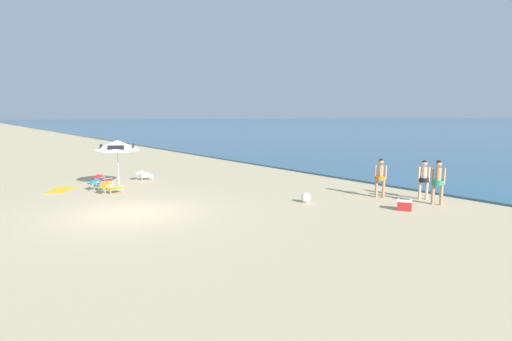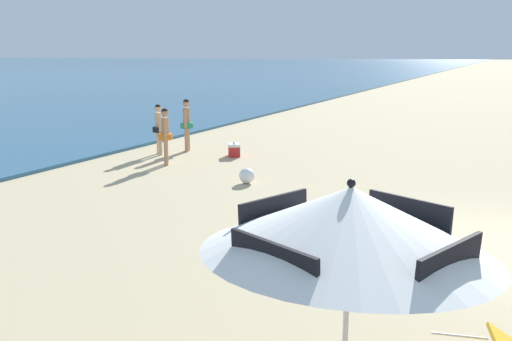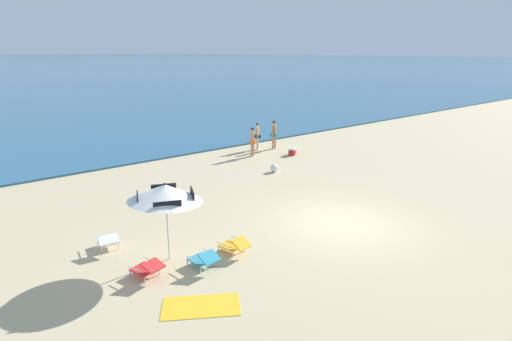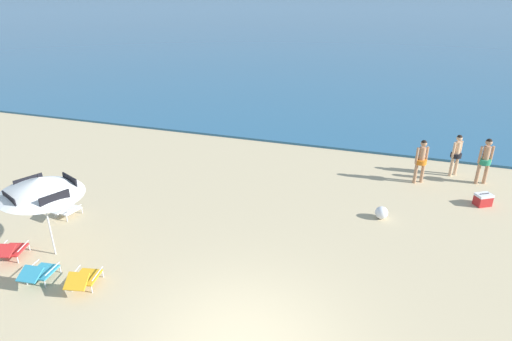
{
  "view_description": "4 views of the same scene",
  "coord_description": "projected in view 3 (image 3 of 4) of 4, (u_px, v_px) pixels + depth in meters",
  "views": [
    {
      "loc": [
        13.63,
        -4.6,
        3.34
      ],
      "look_at": [
        -2.04,
        6.89,
        0.72
      ],
      "focal_mm": 28.39,
      "sensor_mm": 36.0,
      "label": 1
    },
    {
      "loc": [
        -9.09,
        0.53,
        3.09
      ],
      "look_at": [
        0.28,
        4.91,
        0.84
      ],
      "focal_mm": 37.33,
      "sensor_mm": 36.0,
      "label": 2
    },
    {
      "loc": [
        -10.25,
        -8.26,
        5.7
      ],
      "look_at": [
        0.32,
        5.02,
        0.69
      ],
      "focal_mm": 28.54,
      "sensor_mm": 36.0,
      "label": 3
    },
    {
      "loc": [
        2.24,
        -5.61,
        6.37
      ],
      "look_at": [
        -1.36,
        5.08,
        1.5
      ],
      "focal_mm": 29.2,
      "sensor_mm": 36.0,
      "label": 4
    }
  ],
  "objects": [
    {
      "name": "lounge_chair_facing_sea",
      "position": [
        108.0,
        241.0,
        12.08
      ],
      "size": [
        0.66,
        0.93,
        0.5
      ],
      "color": "white",
      "rests_on": "ground"
    },
    {
      "name": "lounge_chair_spare_folded",
      "position": [
        204.0,
        259.0,
        11.03
      ],
      "size": [
        0.65,
        0.94,
        0.51
      ],
      "color": "teal",
      "rests_on": "ground"
    },
    {
      "name": "lounge_chair_beside_umbrella",
      "position": [
        235.0,
        245.0,
        11.84
      ],
      "size": [
        0.71,
        0.99,
        0.52
      ],
      "color": "gold",
      "rests_on": "ground"
    },
    {
      "name": "beach_towel",
      "position": [
        201.0,
        306.0,
        9.43
      ],
      "size": [
        2.0,
        1.71,
        0.01
      ],
      "primitive_type": "cube",
      "rotation": [
        0.0,
        0.0,
        1.02
      ],
      "color": "gold",
      "rests_on": "ground"
    },
    {
      "name": "ground_plane",
      "position": [
        340.0,
        224.0,
        13.94
      ],
      "size": [
        800.0,
        800.0,
        0.0
      ],
      "primitive_type": "plane",
      "color": "tan"
    },
    {
      "name": "beach_umbrella_striped_main",
      "position": [
        165.0,
        193.0,
        11.02
      ],
      "size": [
        2.17,
        2.14,
        2.3
      ],
      "color": "silver",
      "rests_on": "ground"
    },
    {
      "name": "cooler_box",
      "position": [
        292.0,
        151.0,
        23.11
      ],
      "size": [
        0.6,
        0.56,
        0.43
      ],
      "color": "red",
      "rests_on": "ground"
    },
    {
      "name": "person_wading_in",
      "position": [
        274.0,
        133.0,
        24.35
      ],
      "size": [
        0.47,
        0.42,
        1.7
      ],
      "color": "tan",
      "rests_on": "ground"
    },
    {
      "name": "lounge_chair_under_umbrella",
      "position": [
        148.0,
        268.0,
        10.56
      ],
      "size": [
        0.77,
        0.98,
        0.5
      ],
      "color": "red",
      "rests_on": "ground"
    },
    {
      "name": "person_standing_beside",
      "position": [
        258.0,
        134.0,
        24.22
      ],
      "size": [
        0.39,
        0.39,
        1.59
      ],
      "color": "#D8A87F",
      "rests_on": "ground"
    },
    {
      "name": "person_standing_near_shore",
      "position": [
        253.0,
        140.0,
        22.63
      ],
      "size": [
        0.42,
        0.4,
        1.62
      ],
      "color": "tan",
      "rests_on": "ground"
    },
    {
      "name": "beach_ball",
      "position": [
        274.0,
        168.0,
        19.84
      ],
      "size": [
        0.39,
        0.39,
        0.39
      ],
      "primitive_type": "sphere",
      "color": "white",
      "rests_on": "ground"
    }
  ]
}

